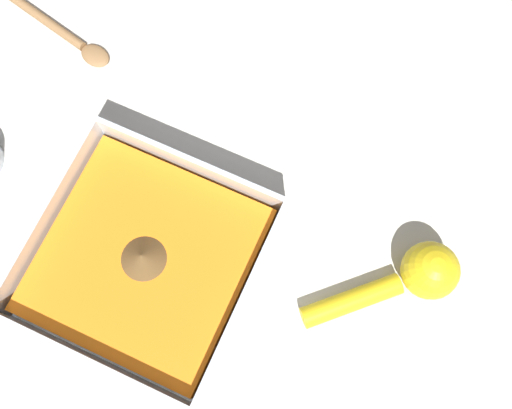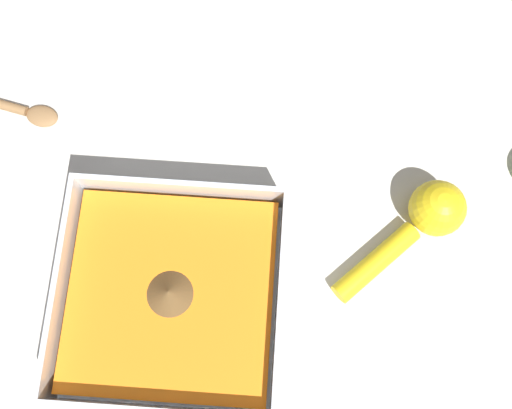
# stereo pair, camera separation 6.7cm
# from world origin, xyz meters

# --- Properties ---
(ground_plane) EXTENTS (4.00, 4.00, 0.00)m
(ground_plane) POSITION_xyz_m (0.00, 0.00, 0.00)
(ground_plane) COLOR beige
(square_dish) EXTENTS (0.24, 0.24, 0.07)m
(square_dish) POSITION_xyz_m (-0.03, -0.01, 0.02)
(square_dish) COLOR silver
(square_dish) RESTS_ON ground_plane
(lemon_squeezer) EXTENTS (0.15, 0.14, 0.06)m
(lemon_squeezer) POSITION_xyz_m (-0.31, -0.11, 0.03)
(lemon_squeezer) COLOR yellow
(lemon_squeezer) RESTS_ON ground_plane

